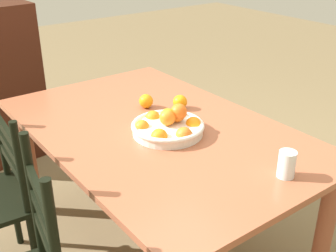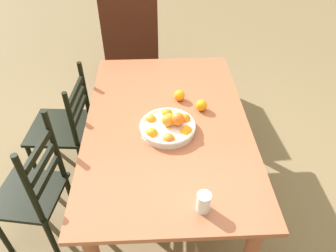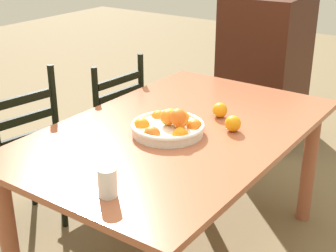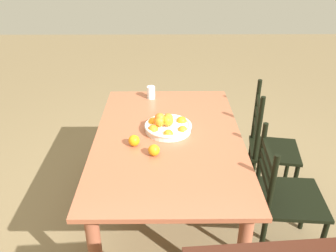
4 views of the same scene
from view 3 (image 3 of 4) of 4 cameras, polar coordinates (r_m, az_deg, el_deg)
The scene contains 8 objects.
dining_table at distance 2.45m, azimuth 1.20°, elevation -2.62°, with size 1.67×1.07×0.76m.
chair_near_window at distance 2.87m, azimuth -16.83°, elevation -3.73°, with size 0.46×0.46×1.00m.
chair_by_cabinet at distance 3.21m, azimuth -7.34°, elevation -0.04°, with size 0.48×0.48×0.93m.
cabinet at distance 4.08m, azimuth 11.28°, elevation 6.68°, with size 0.77×0.55×1.18m, color #38170D.
fruit_bowl at distance 2.32m, azimuth 0.11°, elevation -0.02°, with size 0.35×0.35×0.14m.
orange_loose_0 at distance 2.54m, azimuth 6.06°, elevation 1.86°, with size 0.08×0.08×0.08m, color orange.
orange_loose_1 at distance 2.37m, azimuth 7.56°, elevation 0.29°, with size 0.08×0.08×0.08m, color orange.
drinking_glass at distance 1.82m, azimuth -7.05°, elevation -6.52°, with size 0.07×0.07×0.11m, color silver.
Camera 3 is at (-1.84, -1.23, 1.70)m, focal length 52.38 mm.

